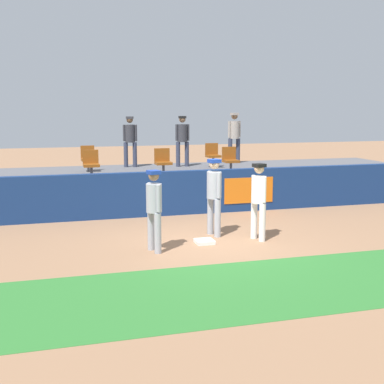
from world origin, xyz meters
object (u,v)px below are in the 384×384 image
at_px(first_base, 204,242).
at_px(seat_front_left, 91,163).
at_px(spectator_casual, 130,138).
at_px(seat_back_left, 88,157).
at_px(seat_back_right, 213,154).
at_px(spectator_hooded, 234,134).
at_px(seat_front_center, 163,161).
at_px(spectator_capped, 182,137).
at_px(player_fielder_home, 259,196).
at_px(player_runner_visitor, 214,192).
at_px(player_coach_visitor, 154,205).
at_px(seat_front_right, 230,159).

relative_size(first_base, seat_front_left, 0.48).
relative_size(first_base, spectator_casual, 0.23).
height_order(seat_back_left, seat_front_left, same).
relative_size(seat_back_right, spectator_hooded, 0.45).
bearing_deg(spectator_casual, seat_front_center, 118.07).
relative_size(seat_front_left, spectator_capped, 0.47).
relative_size(player_fielder_home, player_runner_visitor, 0.97).
bearing_deg(player_fielder_home, seat_back_right, 157.13).
xyz_separation_m(player_runner_visitor, seat_front_center, (-0.30, 4.02, 0.34)).
height_order(player_runner_visitor, spectator_hooded, spectator_hooded).
xyz_separation_m(player_coach_visitor, spectator_hooded, (4.76, 7.96, 1.01)).
bearing_deg(seat_front_right, seat_front_center, 179.99).
xyz_separation_m(player_runner_visitor, spectator_casual, (-0.85, 6.73, 0.89)).
bearing_deg(spectator_capped, spectator_casual, -6.80).
xyz_separation_m(first_base, spectator_hooded, (3.56, 7.62, 1.96)).
bearing_deg(player_runner_visitor, spectator_capped, 158.93).
xyz_separation_m(first_base, seat_back_right, (2.32, 6.45, 1.35)).
bearing_deg(seat_front_center, player_fielder_home, -76.31).
relative_size(seat_front_right, seat_front_left, 1.00).
bearing_deg(player_coach_visitor, seat_front_right, 129.02).
bearing_deg(seat_front_right, player_fielder_home, -102.54).
xyz_separation_m(player_coach_visitor, seat_front_center, (1.33, 5.00, 0.40)).
bearing_deg(seat_back_right, first_base, -109.78).
bearing_deg(seat_back_left, spectator_hooded, 11.88).
relative_size(first_base, player_runner_visitor, 0.22).
distance_m(seat_back_left, spectator_casual, 1.87).
distance_m(seat_front_center, seat_front_left, 2.16).
height_order(player_fielder_home, seat_front_right, seat_front_right).
bearing_deg(spectator_casual, player_fielder_home, 119.42).
relative_size(seat_back_left, spectator_capped, 0.47).
bearing_deg(spectator_capped, player_runner_visitor, 85.59).
bearing_deg(spectator_capped, spectator_hooded, -160.43).
bearing_deg(player_runner_visitor, player_coach_visitor, -71.86).
relative_size(seat_front_center, spectator_capped, 0.47).
xyz_separation_m(seat_back_left, seat_back_right, (4.29, 0.00, 0.00)).
relative_size(player_runner_visitor, seat_back_left, 2.15).
bearing_deg(spectator_capped, seat_back_right, 153.51).
relative_size(seat_back_left, seat_front_left, 1.00).
distance_m(player_runner_visitor, seat_front_right, 4.45).
distance_m(first_base, player_fielder_home, 1.60).
bearing_deg(player_runner_visitor, seat_front_right, 142.36).
xyz_separation_m(seat_back_left, spectator_casual, (1.54, 0.90, 0.55)).
bearing_deg(seat_back_left, spectator_capped, 9.45).
bearing_deg(seat_front_left, seat_back_right, 22.49).
height_order(player_coach_visitor, seat_front_center, seat_front_center).
height_order(first_base, spectator_casual, spectator_casual).
distance_m(seat_front_center, seat_front_right, 2.18).
distance_m(player_fielder_home, seat_back_right, 6.57).
height_order(spectator_capped, spectator_casual, spectator_capped).
xyz_separation_m(player_fielder_home, spectator_casual, (-1.69, 7.38, 0.93)).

